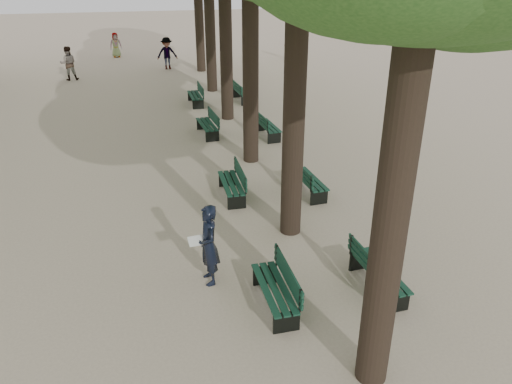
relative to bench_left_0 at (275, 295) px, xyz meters
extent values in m
plane|color=#BAA88D|center=(-0.37, -0.13, -0.27)|extent=(120.00, 120.00, 0.00)
cylinder|color=#33261C|center=(1.13, -2.13, 3.48)|extent=(0.52, 0.52, 7.50)
cylinder|color=#33261C|center=(1.13, 2.87, 3.48)|extent=(0.52, 0.52, 7.50)
cylinder|color=#33261C|center=(1.13, 7.87, 3.48)|extent=(0.52, 0.52, 7.50)
cylinder|color=#33261C|center=(1.13, 12.87, 3.48)|extent=(0.52, 0.52, 7.50)
cylinder|color=#33261C|center=(1.13, 17.87, 3.48)|extent=(0.52, 0.52, 7.50)
cylinder|color=#33261C|center=(1.13, 22.87, 3.48)|extent=(0.52, 0.52, 7.50)
cube|color=black|center=(-0.02, 0.00, -0.05)|extent=(0.58, 1.82, 0.45)
cube|color=black|center=(-0.02, 0.00, 0.18)|extent=(0.60, 1.82, 0.04)
cube|color=black|center=(0.26, 0.01, 0.45)|extent=(0.10, 1.80, 0.40)
cube|color=black|center=(-0.02, 5.16, -0.05)|extent=(0.54, 1.80, 0.45)
cube|color=black|center=(-0.02, 5.16, 0.18)|extent=(0.56, 1.80, 0.04)
cube|color=black|center=(0.26, 5.16, 0.45)|extent=(0.06, 1.80, 0.40)
cube|color=black|center=(-0.02, 10.81, -0.05)|extent=(0.71, 1.85, 0.45)
cube|color=black|center=(-0.02, 10.81, 0.18)|extent=(0.73, 1.85, 0.04)
cube|color=black|center=(0.26, 10.84, 0.45)|extent=(0.23, 1.79, 0.40)
cube|color=black|center=(-0.02, 15.36, -0.05)|extent=(0.60, 1.82, 0.45)
cube|color=black|center=(-0.02, 15.36, 0.18)|extent=(0.62, 1.82, 0.04)
cube|color=black|center=(0.26, 15.37, 0.45)|extent=(0.12, 1.80, 0.40)
cube|color=black|center=(2.28, 0.10, -0.05)|extent=(0.66, 1.84, 0.45)
cube|color=black|center=(2.28, 0.10, 0.18)|extent=(0.68, 1.84, 0.04)
cube|color=black|center=(2.00, 0.08, 0.45)|extent=(0.18, 1.80, 0.40)
cube|color=black|center=(2.28, 4.94, -0.05)|extent=(0.69, 1.84, 0.45)
cube|color=black|center=(2.28, 4.94, 0.18)|extent=(0.71, 1.84, 0.04)
cube|color=black|center=(2.00, 4.91, 0.45)|extent=(0.21, 1.80, 0.40)
cube|color=black|center=(2.28, 10.14, -0.05)|extent=(0.69, 1.84, 0.45)
cube|color=black|center=(2.28, 10.14, 0.18)|extent=(0.71, 1.84, 0.04)
cube|color=black|center=(2.00, 10.12, 0.45)|extent=(0.21, 1.80, 0.40)
cube|color=black|center=(2.28, 15.48, -0.05)|extent=(0.67, 1.84, 0.45)
cube|color=black|center=(2.28, 15.48, 0.18)|extent=(0.69, 1.84, 0.04)
cube|color=black|center=(2.00, 15.45, 0.45)|extent=(0.20, 1.80, 0.40)
imported|color=black|center=(-1.16, 1.13, 0.64)|extent=(0.46, 0.77, 1.82)
cube|color=white|center=(-1.41, 1.13, 0.78)|extent=(0.37, 0.29, 0.12)
imported|color=#262628|center=(7.33, 25.45, 0.57)|extent=(0.57, 1.04, 1.68)
imported|color=#262628|center=(-0.83, 23.85, 0.68)|extent=(1.26, 0.48, 1.90)
imported|color=#262628|center=(-6.39, 22.00, 0.65)|extent=(0.93, 0.46, 1.85)
imported|color=#262628|center=(-4.08, 28.60, 0.55)|extent=(0.85, 0.48, 1.64)
camera|label=1|loc=(-2.08, -7.86, 6.17)|focal=35.00mm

